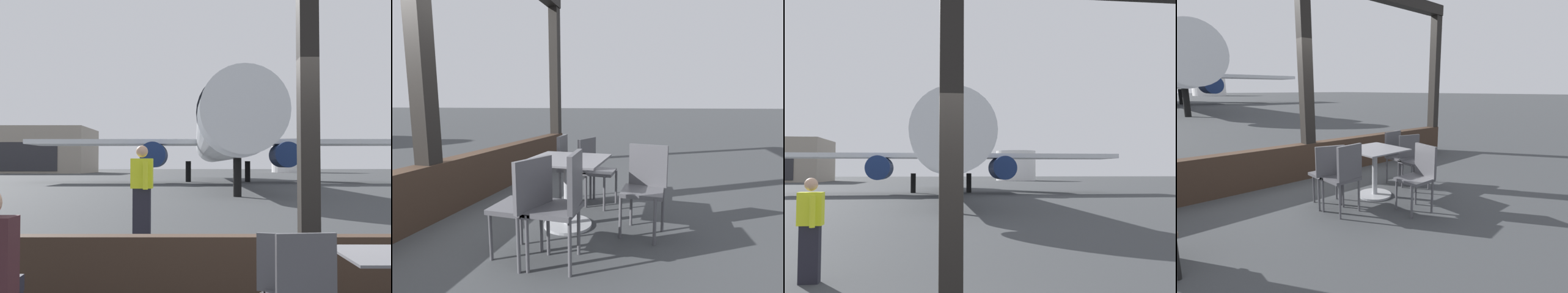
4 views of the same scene
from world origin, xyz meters
The scene contains 7 objects.
window_frame centered at (0.00, 0.00, 1.30)m, with size 7.65×0.24×3.68m.
dining_table centered at (0.26, -1.57, 0.44)m, with size 0.80×0.80×0.75m.
cafe_chair_window_left centered at (-0.51, -1.48, 0.53)m, with size 0.48×0.48×0.89m.
cafe_chair_window_right centered at (-0.48, -1.81, 0.56)m, with size 0.43×0.43×0.94m.
cafe_chair_aisle_left centered at (1.03, -1.65, 0.52)m, with size 0.47×0.47×0.87m.
cafe_chair_aisle_right centered at (0.34, -2.38, 0.54)m, with size 0.44×0.44×0.90m.
cafe_chair_side_extra centered at (1.00, -1.33, 0.55)m, with size 0.42×0.42×0.91m.
Camera 2 is at (-2.59, -2.63, 1.31)m, focal length 26.73 mm.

